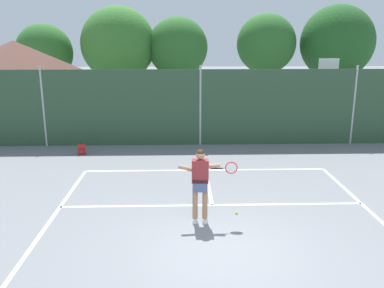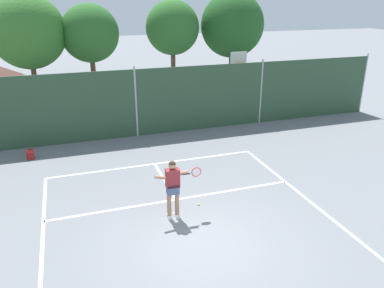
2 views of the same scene
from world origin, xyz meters
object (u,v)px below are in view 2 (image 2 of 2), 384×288
basketball_hoop (238,75)px  backpack_red (30,155)px  tennis_player (173,184)px  tennis_ball (199,204)px

basketball_hoop → backpack_red: basketball_hoop is taller
basketball_hoop → backpack_red: bearing=-165.7°
tennis_player → backpack_red: tennis_player is taller
basketball_hoop → backpack_red: size_ratio=7.67×
basketball_hoop → tennis_ball: 10.14m
tennis_player → backpack_red: 7.60m
basketball_hoop → tennis_ball: (-5.18, -8.41, -2.28)m
basketball_hoop → tennis_player: bearing=-124.7°
basketball_hoop → tennis_player: (-6.13, -8.84, -1.20)m
tennis_player → backpack_red: bearing=125.1°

